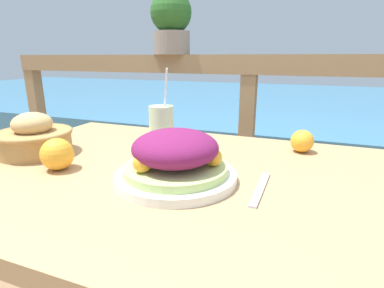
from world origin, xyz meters
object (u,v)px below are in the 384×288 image
(potted_plant, at_px, (171,22))
(salad_plate, at_px, (177,159))
(drink_glass, at_px, (162,130))
(bread_basket, at_px, (34,138))

(potted_plant, bearing_deg, salad_plate, -64.82)
(salad_plate, relative_size, potted_plant, 0.94)
(salad_plate, bearing_deg, drink_glass, 126.01)
(salad_plate, xyz_separation_m, bread_basket, (-0.47, 0.03, -0.00))
(drink_glass, distance_m, potted_plant, 0.83)
(drink_glass, xyz_separation_m, bread_basket, (-0.35, -0.13, -0.02))
(salad_plate, bearing_deg, bread_basket, 175.86)
(drink_glass, height_order, bread_basket, drink_glass)
(bread_basket, relative_size, potted_plant, 0.71)
(salad_plate, distance_m, potted_plant, 1.02)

